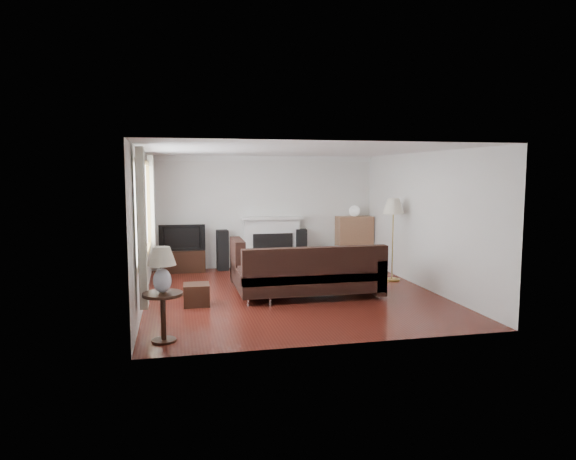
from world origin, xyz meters
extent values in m
cube|color=#4F1911|center=(0.00, 0.00, 0.00)|extent=(5.10, 5.60, 0.04)
cube|color=white|center=(0.00, 0.00, 2.50)|extent=(5.10, 5.60, 0.04)
cube|color=silver|center=(0.00, 2.75, 1.25)|extent=(5.00, 0.04, 2.50)
cube|color=silver|center=(0.00, -2.75, 1.25)|extent=(5.00, 0.04, 2.50)
cube|color=silver|center=(-2.50, 0.00, 1.25)|extent=(0.04, 5.50, 2.50)
cube|color=silver|center=(2.50, 0.00, 1.25)|extent=(0.04, 5.50, 2.50)
cube|color=olive|center=(-2.45, -0.20, 1.55)|extent=(0.12, 2.74, 1.54)
cube|color=beige|center=(-2.40, -1.72, 1.40)|extent=(0.10, 0.35, 2.10)
cube|color=beige|center=(-2.40, 1.32, 1.40)|extent=(0.10, 0.35, 2.10)
cube|color=white|center=(0.15, 2.64, 0.57)|extent=(1.40, 0.26, 1.15)
cube|color=black|center=(-1.84, 2.50, 0.24)|extent=(0.95, 0.43, 0.48)
imported|color=black|center=(-1.84, 2.50, 0.75)|extent=(0.97, 0.13, 0.56)
cube|color=black|center=(-0.98, 2.55, 0.44)|extent=(0.26, 0.30, 0.88)
cube|color=black|center=(0.80, 2.55, 0.43)|extent=(0.27, 0.31, 0.86)
cube|color=#8D5E41|center=(2.06, 2.53, 0.56)|extent=(0.82, 0.39, 1.13)
sphere|color=white|center=(2.06, 2.53, 1.25)|extent=(0.25, 0.25, 0.25)
cube|color=black|center=(0.26, -0.30, 0.43)|extent=(2.65, 1.93, 0.86)
cube|color=#997849|center=(0.14, 1.01, 0.19)|extent=(1.09, 0.79, 0.38)
cube|color=black|center=(-1.67, -0.44, 0.17)|extent=(0.42, 0.42, 0.35)
cube|color=#A78A3A|center=(2.20, 0.69, 0.81)|extent=(0.54, 0.54, 1.63)
cube|color=black|center=(-2.15, -2.17, 0.31)|extent=(0.50, 0.50, 0.63)
cube|color=silver|center=(-2.15, -2.17, 0.91)|extent=(0.35, 0.35, 0.57)
camera|label=1|loc=(-1.97, -8.64, 2.11)|focal=32.00mm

